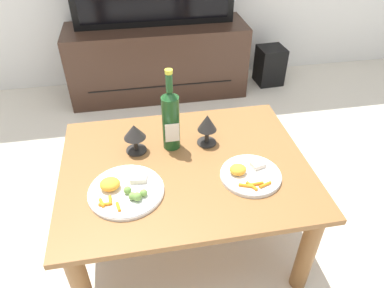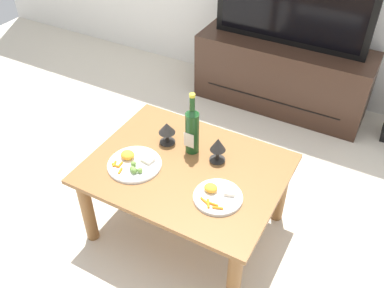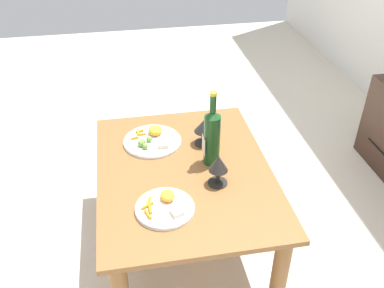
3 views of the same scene
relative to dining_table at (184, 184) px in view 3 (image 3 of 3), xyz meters
The scene contains 7 objects.
ground_plane 0.39m from the dining_table, ahead, with size 6.40×6.40×0.00m, color beige.
dining_table is the anchor object (origin of this frame).
wine_bottle 0.27m from the dining_table, 105.36° to the left, with size 0.07×0.08×0.36m.
goblet_left 0.29m from the dining_table, 146.38° to the left, with size 0.09×0.09×0.13m.
goblet_right 0.25m from the dining_table, 47.04° to the left, with size 0.09×0.09×0.15m.
dinner_plate_left 0.29m from the dining_table, 154.28° to the right, with size 0.29×0.29×0.05m.
dinner_plate_right 0.28m from the dining_table, 26.19° to the right, with size 0.24×0.24×0.05m.
Camera 3 is at (1.50, -0.24, 1.67)m, focal length 39.90 mm.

